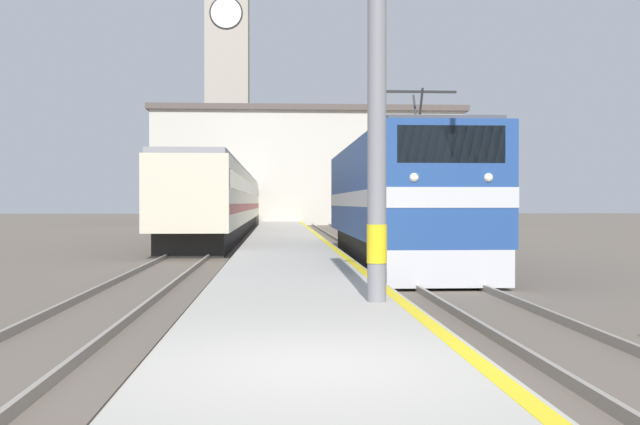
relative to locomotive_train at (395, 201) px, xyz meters
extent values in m
plane|color=#60564C|center=(-3.29, 13.85, -1.98)|extent=(200.00, 200.00, 0.00)
cube|color=#ADA89E|center=(-3.29, 8.85, -1.80)|extent=(3.38, 140.00, 0.37)
cube|color=yellow|center=(-1.76, 8.85, -1.61)|extent=(0.20, 140.00, 0.00)
cube|color=#60564C|center=(0.00, 8.85, -1.97)|extent=(2.84, 140.00, 0.02)
cube|color=gray|center=(-0.72, 8.85, -1.89)|extent=(0.07, 140.00, 0.14)
cube|color=gray|center=(0.72, 8.85, -1.89)|extent=(0.07, 140.00, 0.14)
cube|color=#60564C|center=(-6.72, 8.85, -1.97)|extent=(2.83, 140.00, 0.02)
cube|color=gray|center=(-7.44, 8.85, -1.89)|extent=(0.07, 140.00, 0.14)
cube|color=gray|center=(-6.00, 8.85, -1.89)|extent=(0.07, 140.00, 0.14)
cube|color=black|center=(0.00, 0.04, -1.53)|extent=(2.46, 13.94, 0.90)
cube|color=#23478C|center=(0.00, 0.04, 0.32)|extent=(2.90, 15.15, 2.80)
cube|color=silver|center=(0.00, 0.04, 0.04)|extent=(2.92, 15.17, 0.44)
cube|color=silver|center=(0.00, -7.39, -1.48)|extent=(2.75, 0.30, 0.81)
cube|color=black|center=(0.00, -7.48, 1.17)|extent=(2.32, 0.12, 0.80)
sphere|color=white|center=(-0.80, -7.52, 0.46)|extent=(0.20, 0.20, 0.20)
sphere|color=white|center=(0.80, -7.52, 0.46)|extent=(0.20, 0.20, 0.20)
cube|color=#4C4C51|center=(0.00, 0.04, 1.78)|extent=(2.61, 14.39, 0.12)
cylinder|color=#333333|center=(0.00, -4.10, 2.34)|extent=(0.06, 0.63, 1.03)
cylinder|color=#333333|center=(0.00, -3.40, 2.34)|extent=(0.06, 0.63, 1.03)
cube|color=#262626|center=(0.00, -3.75, 2.84)|extent=(2.03, 0.08, 0.06)
cube|color=black|center=(-6.72, 24.72, -1.53)|extent=(2.47, 44.67, 0.90)
cube|color=beige|center=(-6.72, 24.72, 0.24)|extent=(2.90, 46.53, 2.64)
cube|color=black|center=(-6.72, 24.72, 0.77)|extent=(2.92, 45.60, 0.64)
cube|color=maroon|center=(-6.72, 24.72, -0.29)|extent=(2.92, 45.60, 0.36)
cube|color=gray|center=(-6.72, 24.72, 1.66)|extent=(2.67, 46.53, 0.20)
cylinder|color=gray|center=(-2.14, -11.66, 2.32)|extent=(0.29, 0.29, 7.86)
cylinder|color=yellow|center=(-2.14, -11.66, -0.71)|extent=(0.31, 0.31, 0.60)
cube|color=#ADA393|center=(-8.98, 57.71, 10.49)|extent=(4.53, 4.53, 24.93)
cylinder|color=black|center=(-8.98, 55.42, 19.78)|extent=(3.47, 0.06, 3.47)
cylinder|color=white|center=(-8.98, 55.39, 19.78)|extent=(3.17, 0.10, 3.17)
cube|color=beige|center=(-0.96, 45.17, 2.93)|extent=(26.90, 9.68, 9.81)
cube|color=#564C47|center=(-0.96, 45.17, 8.08)|extent=(27.50, 10.28, 0.50)
camera|label=1|loc=(-3.69, -23.18, -0.08)|focal=42.00mm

